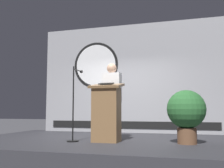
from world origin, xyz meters
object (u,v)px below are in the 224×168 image
microphone_stand (74,114)px  speaker_person (112,100)px  potted_plant (186,112)px  podium (107,112)px

microphone_stand → speaker_person: bearing=41.9°
microphone_stand → potted_plant: (2.22, 0.20, 0.06)m
microphone_stand → potted_plant: size_ratio=1.51×
microphone_stand → potted_plant: 2.23m
potted_plant → podium: bearing=-176.2°
speaker_person → podium: bearing=-86.7°
speaker_person → potted_plant: (1.58, -0.38, -0.25)m
podium → speaker_person: 0.55m
podium → potted_plant: size_ratio=1.18×
speaker_person → microphone_stand: size_ratio=1.09×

